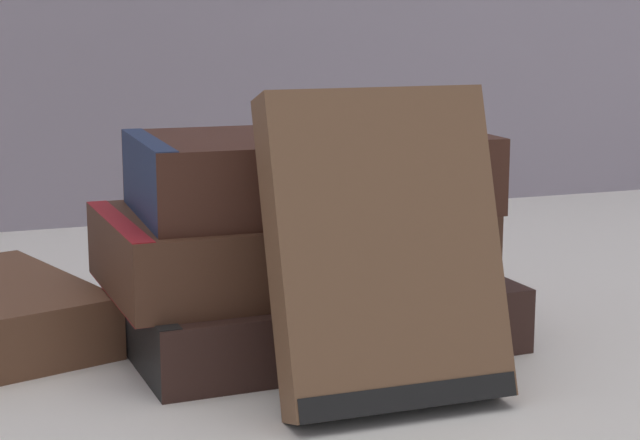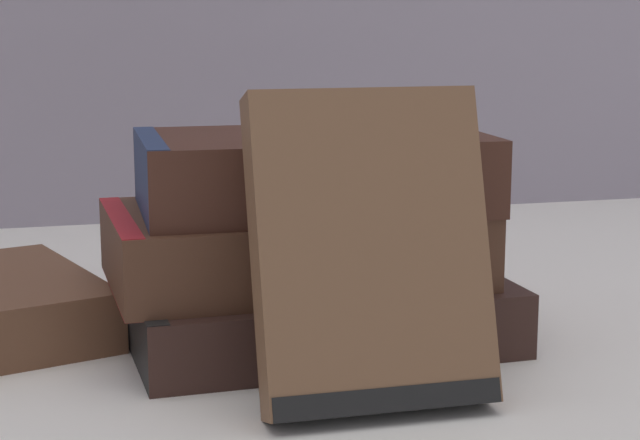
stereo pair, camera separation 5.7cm
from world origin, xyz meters
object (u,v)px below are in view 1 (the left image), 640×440
Objects in this scene: reading_glasses at (207,293)px; book_leaning_front at (386,259)px; book_flat_bottom at (306,313)px; book_flat_top at (300,172)px; pocket_watch at (367,131)px; book_flat_middle at (280,245)px.

book_leaning_front is at bearing -71.66° from reading_glasses.
book_flat_bottom is 0.12m from book_leaning_front.
book_flat_bottom is 1.12× the size of book_flat_top.
pocket_watch reaches higher than reading_glasses.
book_flat_middle reaches higher than reading_glasses.
book_leaning_front reaches higher than reading_glasses.
book_leaning_front is (0.02, -0.11, 0.01)m from book_flat_middle.
book_flat_middle is 1.37× the size of book_leaning_front.
pocket_watch is (0.04, -0.02, 0.07)m from book_flat_middle.
book_flat_bottom is at bearing 93.20° from book_leaning_front.
book_flat_top is 0.16m from reading_glasses.
book_flat_bottom is at bearing -69.33° from book_flat_top.
book_flat_bottom is 0.04m from book_flat_middle.
book_flat_top is 1.27× the size of book_leaning_front.
reading_glasses is at bearing 100.30° from book_flat_bottom.
pocket_watch reaches higher than book_flat_bottom.
book_flat_middle is (-0.01, 0.01, 0.04)m from book_flat_bottom.
book_flat_bottom is 3.87× the size of pocket_watch.
book_flat_middle reaches higher than book_flat_bottom.
book_leaning_front is (0.01, -0.11, -0.03)m from book_flat_top.
pocket_watch is at bearing -28.26° from book_flat_bottom.
book_flat_bottom is 1.04× the size of book_flat_middle.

